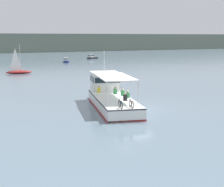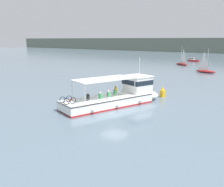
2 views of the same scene
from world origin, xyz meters
name	(u,v)px [view 1 (image 1 of 2)]	position (x,y,z in m)	size (l,w,h in m)	color
ground_plane	(138,109)	(0.00, 0.00, 0.00)	(400.00, 400.00, 0.00)	slate
ferry_main	(110,96)	(-1.51, 2.81, 1.02)	(6.46, 13.06, 5.32)	white
sailboat_off_bow	(19,71)	(-2.78, 37.36, 0.54)	(4.95, 2.09, 5.40)	maroon
motorboat_outer_anchorage	(92,57)	(27.21, 70.34, 0.54)	(3.82, 2.64, 1.26)	#232328
motorboat_horizon_west	(66,61)	(14.85, 59.69, 0.54)	(2.68, 3.81, 1.26)	navy
channel_buoy	(101,90)	(0.69, 9.40, 0.57)	(0.70, 0.70, 1.40)	gold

